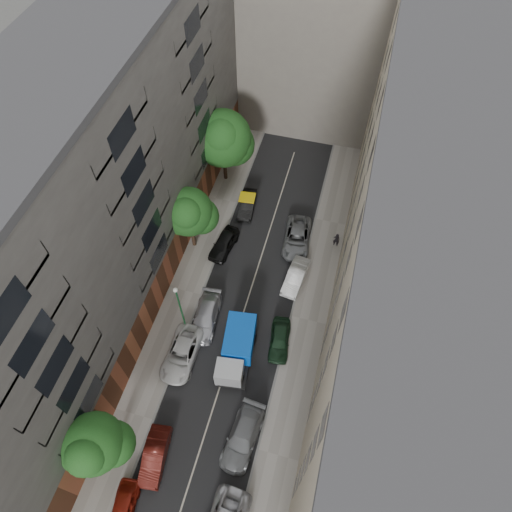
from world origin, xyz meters
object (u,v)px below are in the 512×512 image
(car_left_2, at_px, (182,354))
(pedestrian, at_px, (336,240))
(car_left_4, at_px, (224,244))
(car_left_1, at_px, (155,456))
(tree_near, at_px, (95,446))
(lamp_post, at_px, (180,305))
(car_right_2, at_px, (280,340))
(tarp_truck, at_px, (237,349))
(tree_mid, at_px, (189,214))
(car_right_4, at_px, (297,238))
(car_right_3, at_px, (296,277))
(car_left_5, at_px, (247,204))
(tree_far, at_px, (223,141))
(car_right_1, at_px, (243,437))
(car_left_3, at_px, (206,317))
(car_left_0, at_px, (123,509))

(car_left_2, height_order, pedestrian, pedestrian)
(car_left_4, bearing_deg, car_left_1, -78.78)
(tree_near, bearing_deg, lamp_post, 82.66)
(car_right_2, bearing_deg, tarp_truck, -154.17)
(tree_mid, height_order, pedestrian, tree_mid)
(tarp_truck, bearing_deg, car_right_4, 72.62)
(car_right_2, bearing_deg, car_left_4, 124.92)
(tree_near, bearing_deg, tarp_truck, 57.67)
(car_right_3, relative_size, car_right_4, 0.81)
(car_left_2, bearing_deg, car_left_4, 90.26)
(car_left_4, bearing_deg, lamp_post, -85.15)
(car_right_2, distance_m, tree_near, 15.49)
(car_left_2, height_order, car_right_2, car_left_2)
(car_left_4, height_order, car_left_5, car_left_4)
(tree_mid, bearing_deg, tree_far, 88.12)
(car_right_4, distance_m, tree_mid, 10.36)
(lamp_post, bearing_deg, car_left_4, 86.07)
(tarp_truck, bearing_deg, car_left_5, 95.37)
(car_left_5, distance_m, pedestrian, 9.48)
(car_right_1, distance_m, car_right_3, 14.22)
(car_left_1, height_order, pedestrian, pedestrian)
(car_left_4, bearing_deg, tree_mid, -160.57)
(tarp_truck, distance_m, car_left_2, 4.44)
(car_right_1, height_order, car_right_3, car_right_1)
(car_right_4, bearing_deg, car_right_2, -90.80)
(car_left_4, height_order, tree_far, tree_far)
(tree_near, bearing_deg, car_right_4, 69.20)
(car_left_4, xyz_separation_m, pedestrian, (10.00, 2.95, 0.26))
(car_right_2, height_order, tree_near, tree_near)
(car_right_2, relative_size, car_right_3, 0.95)
(tree_near, distance_m, tree_far, 28.27)
(car_left_2, bearing_deg, tree_mid, 104.46)
(car_right_3, relative_size, tree_far, 0.52)
(car_left_5, relative_size, tree_mid, 0.57)
(car_left_2, distance_m, pedestrian, 17.33)
(tree_near, xyz_separation_m, tree_mid, (-0.68, 19.26, 0.02))
(car_left_5, height_order, car_right_3, car_right_3)
(car_left_4, relative_size, car_right_2, 1.04)
(car_left_3, bearing_deg, car_right_2, -8.24)
(pedestrian, bearing_deg, car_right_3, 60.25)
(car_left_3, distance_m, car_left_4, 7.64)
(car_right_1, bearing_deg, car_left_2, 148.97)
(tree_mid, bearing_deg, car_left_2, -75.80)
(tarp_truck, xyz_separation_m, car_left_0, (-4.20, -12.46, -0.76))
(car_right_3, height_order, lamp_post, lamp_post)
(car_left_1, relative_size, car_left_4, 1.01)
(car_left_5, bearing_deg, car_left_1, -95.63)
(car_right_4, xyz_separation_m, tree_mid, (-9.10, -2.91, 4.01))
(car_left_0, height_order, pedestrian, pedestrian)
(car_right_1, xyz_separation_m, tree_mid, (-9.10, 15.49, 4.00))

